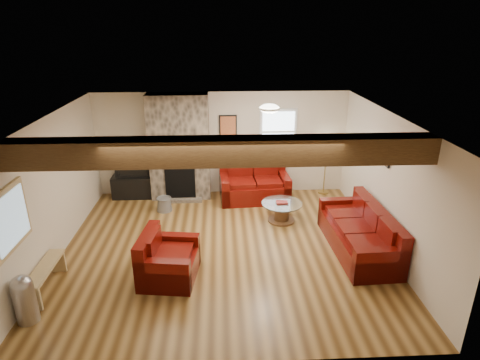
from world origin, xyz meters
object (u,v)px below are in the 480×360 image
object	(u,v)px
coffee_table	(282,212)
tv_cabinet	(136,186)
sofa_three	(359,230)
television	(133,166)
armchair_red	(169,256)
floor_lamp	(327,145)
loveseat	(254,183)

from	to	relation	value
coffee_table	tv_cabinet	world-z (taller)	tv_cabinet
coffee_table	tv_cabinet	distance (m)	3.66
sofa_three	television	distance (m)	5.35
armchair_red	television	xyz separation A→B (m)	(-1.20, 3.41, 0.38)
armchair_red	floor_lamp	xyz separation A→B (m)	(3.44, 3.43, 0.85)
television	floor_lamp	xyz separation A→B (m)	(4.64, 0.02, 0.46)
loveseat	coffee_table	xyz separation A→B (m)	(0.49, -1.16, -0.22)
loveseat	sofa_three	bearing A→B (deg)	-57.90
loveseat	armchair_red	xyz separation A→B (m)	(-1.67, -3.11, -0.03)
tv_cabinet	floor_lamp	world-z (taller)	floor_lamp
loveseat	coffee_table	size ratio (longest dim) A/B	1.87
armchair_red	coffee_table	world-z (taller)	armchair_red
floor_lamp	loveseat	bearing A→B (deg)	-169.74
tv_cabinet	loveseat	bearing A→B (deg)	-5.96
sofa_three	floor_lamp	world-z (taller)	floor_lamp
coffee_table	floor_lamp	bearing A→B (deg)	49.12
sofa_three	armchair_red	distance (m)	3.47
coffee_table	television	world-z (taller)	television
sofa_three	coffee_table	xyz separation A→B (m)	(-1.24, 1.25, -0.21)
loveseat	television	bearing A→B (deg)	170.47
sofa_three	tv_cabinet	xyz separation A→B (m)	(-4.60, 2.71, -0.15)
armchair_red	television	bearing A→B (deg)	26.64
coffee_table	television	xyz separation A→B (m)	(-3.36, 1.46, 0.58)
floor_lamp	television	bearing A→B (deg)	-179.75
loveseat	coffee_table	bearing A→B (deg)	-70.74
coffee_table	floor_lamp	world-z (taller)	floor_lamp
floor_lamp	tv_cabinet	bearing A→B (deg)	-179.75
sofa_three	armchair_red	bearing A→B (deg)	-80.60
armchair_red	coffee_table	size ratio (longest dim) A/B	1.15
loveseat	floor_lamp	size ratio (longest dim) A/B	1.10
loveseat	armchair_red	bearing A→B (deg)	-121.86
armchair_red	television	distance (m)	3.63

